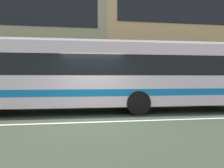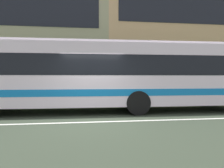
{
  "view_description": "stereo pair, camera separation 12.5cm",
  "coord_description": "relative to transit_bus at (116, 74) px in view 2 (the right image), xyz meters",
  "views": [
    {
      "loc": [
        -0.51,
        -7.35,
        1.53
      ],
      "look_at": [
        0.89,
        1.87,
        1.26
      ],
      "focal_mm": 34.35,
      "sensor_mm": 36.0,
      "label": 1
    },
    {
      "loc": [
        -0.39,
        -7.37,
        1.53
      ],
      "look_at": [
        0.89,
        1.87,
        1.26
      ],
      "focal_mm": 34.35,
      "sensor_mm": 36.0,
      "label": 2
    }
  ],
  "objects": [
    {
      "name": "ground_plane",
      "position": [
        -1.12,
        -2.31,
        -1.71
      ],
      "size": [
        160.0,
        160.0,
        0.0
      ],
      "primitive_type": "plane",
      "color": "#323C2D"
    },
    {
      "name": "hedge_row_far",
      "position": [
        2.68,
        3.63,
        -1.19
      ],
      "size": [
        23.04,
        1.1,
        1.04
      ],
      "primitive_type": "cube",
      "color": "#214A16",
      "rests_on": "ground_plane"
    },
    {
      "name": "lane_centre_line",
      "position": [
        -1.12,
        -2.31,
        -1.71
      ],
      "size": [
        60.0,
        0.16,
        0.01
      ],
      "primitive_type": "cube",
      "color": "silver",
      "rests_on": "ground_plane"
    },
    {
      "name": "transit_bus",
      "position": [
        0.0,
        0.0,
        0.0
      ],
      "size": [
        12.49,
        2.79,
        3.09
      ],
      "color": "silver",
      "rests_on": "ground_plane"
    },
    {
      "name": "apartment_block_right",
      "position": [
        9.88,
        10.9,
        4.42
      ],
      "size": [
        18.75,
        8.68,
        12.26
      ],
      "color": "tan",
      "rests_on": "ground_plane"
    }
  ]
}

